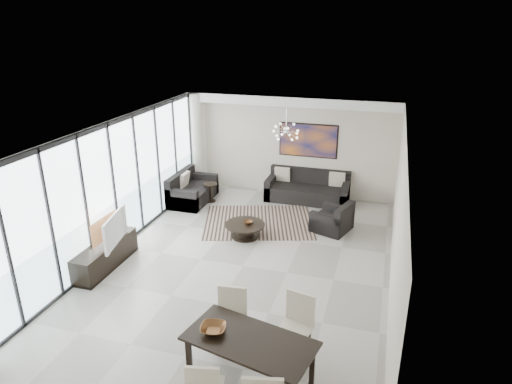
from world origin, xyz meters
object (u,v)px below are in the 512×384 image
at_px(coffee_table, 245,229).
at_px(sofa_main, 308,190).
at_px(tv_console, 105,255).
at_px(television, 110,229).
at_px(dining_table, 250,345).

xyz_separation_m(coffee_table, sofa_main, (0.99, 2.75, 0.10)).
height_order(tv_console, television, television).
bearing_deg(television, dining_table, -133.42).
bearing_deg(sofa_main, coffee_table, -109.82).
height_order(sofa_main, dining_table, sofa_main).
relative_size(tv_console, television, 1.56).
relative_size(coffee_table, sofa_main, 0.41).
xyz_separation_m(television, dining_table, (3.73, -2.30, -0.20)).
height_order(coffee_table, dining_table, dining_table).
distance_m(coffee_table, dining_table, 4.69).
distance_m(sofa_main, tv_console, 5.97).
relative_size(sofa_main, dining_table, 1.18).
distance_m(sofa_main, dining_table, 7.20).
xyz_separation_m(sofa_main, tv_console, (-3.37, -4.93, -0.01)).
height_order(television, dining_table, television).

